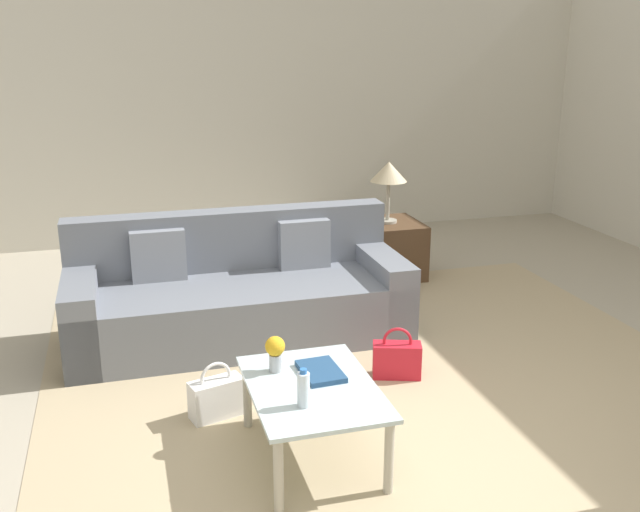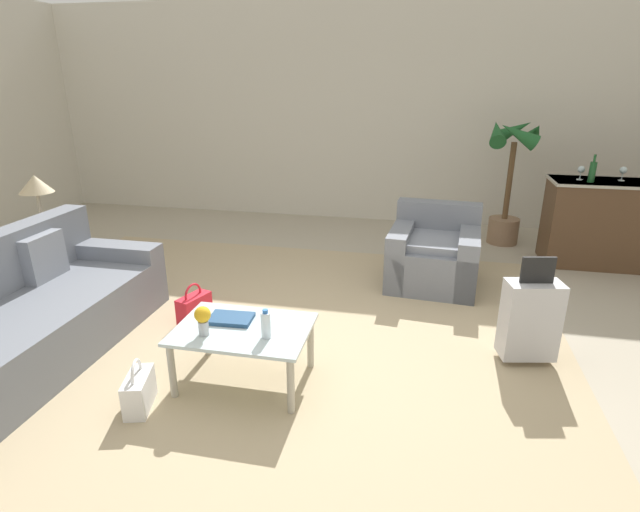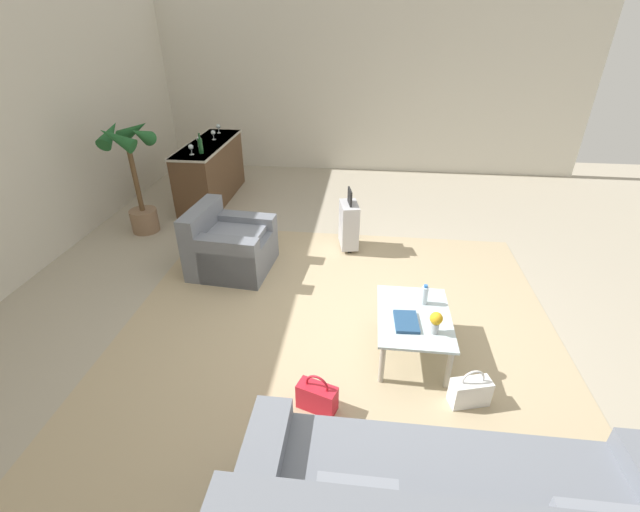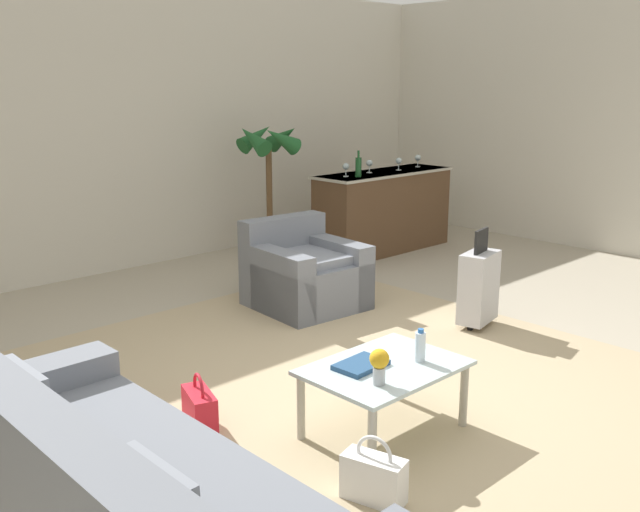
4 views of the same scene
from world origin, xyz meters
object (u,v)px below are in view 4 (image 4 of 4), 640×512
wine_glass_leftmost (346,167)px  wine_glass_rightmost (418,158)px  handbag_red (200,409)px  handbag_white (374,477)px  wine_glass_left_of_centre (369,164)px  wine_glass_right_of_centre (399,161)px  coffee_table (385,375)px  armchair (302,275)px  wine_bottle_green (358,167)px  bar_console (383,210)px  water_bottle (420,346)px  coffee_table_book (361,365)px  potted_palm (269,182)px  flower_vase (379,363)px  suitcase_silver (479,286)px

wine_glass_leftmost → wine_glass_rightmost: 1.31m
handbag_red → handbag_white: size_ratio=1.00×
wine_glass_left_of_centre → wine_glass_right_of_centre: bearing=-10.6°
coffee_table → armchair: bearing=58.9°
wine_glass_leftmost → wine_bottle_green: size_ratio=0.51×
armchair → bar_console: size_ratio=0.52×
water_bottle → wine_glass_leftmost: size_ratio=1.32×
coffee_table_book → potted_palm: 4.32m
water_bottle → wine_bottle_green: size_ratio=0.68×
wine_glass_rightmost → handbag_white: bearing=-143.1°
wine_glass_right_of_centre → wine_glass_rightmost: same height
coffee_table_book → potted_palm: potted_palm is taller
coffee_table → wine_glass_leftmost: bearing=47.5°
flower_vase → handbag_red: 1.17m
handbag_white → potted_palm: (2.77, 4.14, 0.78)m
coffee_table_book → wine_glass_rightmost: wine_glass_rightmost is taller
wine_glass_rightmost → wine_glass_leftmost: bearing=-179.4°
wine_glass_right_of_centre → handbag_white: size_ratio=0.43×
water_bottle → suitcase_silver: size_ratio=0.24×
coffee_table → wine_glass_leftmost: size_ratio=5.99×
flower_vase → wine_glass_rightmost: wine_glass_rightmost is taller
wine_bottle_green → bar_console: bearing=11.2°
wine_bottle_green → suitcase_silver: wine_bottle_green is taller
wine_glass_leftmost → wine_glass_left_of_centre: size_ratio=1.00×
wine_bottle_green → handbag_white: bearing=-135.6°
wine_glass_leftmost → flower_vase: bearing=-133.3°
bar_console → wine_glass_rightmost: wine_glass_rightmost is taller
coffee_table → wine_bottle_green: size_ratio=3.08×
water_bottle → wine_glass_leftmost: wine_glass_leftmost is taller
potted_palm → coffee_table: bearing=-120.7°
bar_console → wine_glass_left_of_centre: (-0.22, 0.04, 0.58)m
bar_console → coffee_table: bearing=-138.5°
handbag_red → wine_bottle_green: bearing=30.7°
suitcase_silver → handbag_red: suitcase_silver is taller
coffee_table_book → wine_bottle_green: 4.26m
handbag_white → handbag_red: bearing=99.0°
handbag_white → bar_console: bearing=41.0°
wine_glass_leftmost → handbag_red: 4.39m
wine_bottle_green → suitcase_silver: size_ratio=0.35×
coffee_table → bar_console: size_ratio=0.48×
wine_bottle_green → handbag_white: 4.99m
wine_glass_leftmost → potted_palm: size_ratio=0.10×
water_bottle → wine_glass_right_of_centre: bearing=41.9°
handbag_red → potted_palm: potted_palm is taller
wine_glass_rightmost → handbag_red: bearing=-154.8°
wine_glass_leftmost → wine_glass_right_of_centre: bearing=-2.8°
water_bottle → wine_glass_right_of_centre: wine_glass_right_of_centre is taller
bar_console → water_bottle: bearing=-135.9°
flower_vase → suitcase_silver: bearing=21.0°
wine_glass_right_of_centre → potted_palm: size_ratio=0.10×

